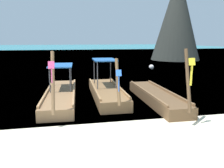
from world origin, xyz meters
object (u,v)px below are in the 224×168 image
object	(u,v)px
longtail_boat_pink_ribbon	(61,95)
longtail_boat_yellow_ribbon	(156,97)
longtail_boat_blue_ribbon	(106,92)
mooring_buoy_near	(151,67)
karst_rock	(176,17)

from	to	relation	value
longtail_boat_pink_ribbon	longtail_boat_yellow_ribbon	bearing A→B (deg)	-13.96
longtail_boat_pink_ribbon	longtail_boat_blue_ribbon	world-z (taller)	longtail_boat_pink_ribbon
longtail_boat_blue_ribbon	mooring_buoy_near	size ratio (longest dim) A/B	11.95
longtail_boat_pink_ribbon	longtail_boat_yellow_ribbon	xyz separation A→B (m)	(4.46, -1.11, -0.04)
karst_rock	mooring_buoy_near	size ratio (longest dim) A/B	25.32
longtail_boat_pink_ribbon	mooring_buoy_near	xyz separation A→B (m)	(8.51, 10.03, -0.05)
mooring_buoy_near	longtail_boat_yellow_ribbon	bearing A→B (deg)	-109.97
longtail_boat_pink_ribbon	karst_rock	distance (m)	25.66
longtail_boat_blue_ribbon	karst_rock	distance (m)	24.23
longtail_boat_yellow_ribbon	karst_rock	xyz separation A→B (m)	(11.20, 20.63, 5.70)
longtail_boat_yellow_ribbon	karst_rock	size ratio (longest dim) A/B	0.48
longtail_boat_blue_ribbon	mooring_buoy_near	bearing A→B (deg)	57.78
karst_rock	mooring_buoy_near	xyz separation A→B (m)	(-7.15, -9.50, -5.71)
longtail_boat_pink_ribbon	mooring_buoy_near	bearing A→B (deg)	49.67
longtail_boat_pink_ribbon	mooring_buoy_near	world-z (taller)	longtail_boat_pink_ribbon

